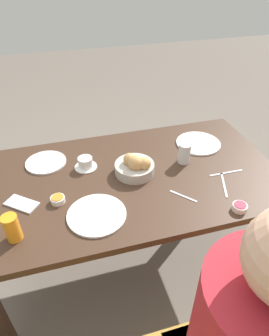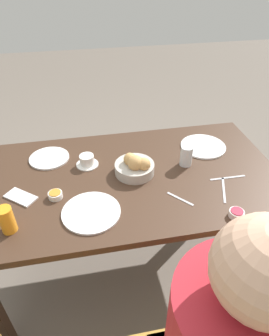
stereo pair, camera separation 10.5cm
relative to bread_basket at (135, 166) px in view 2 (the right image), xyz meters
name	(u,v)px [view 2 (the right image)]	position (x,y,z in m)	size (l,w,h in m)	color
ground_plane	(132,261)	(0.02, 0.01, -0.76)	(10.00, 10.00, 0.00)	#6B6056
dining_table	(132,188)	(0.02, 0.01, -0.13)	(1.52, 0.86, 0.72)	#3D281C
bread_basket	(135,166)	(0.00, 0.00, 0.00)	(0.20, 0.20, 0.12)	#B2ADA3
plate_near_left	(203,146)	(-0.44, -0.17, -0.04)	(0.26, 0.26, 0.01)	white
plate_near_right	(49,158)	(0.44, -0.22, -0.04)	(0.22, 0.22, 0.01)	white
plate_far_center	(91,212)	(0.24, 0.24, -0.04)	(0.26, 0.26, 0.01)	white
juice_glass	(7,220)	(0.58, 0.27, 0.01)	(0.06, 0.06, 0.12)	orange
water_tumbler	(186,156)	(-0.28, -0.03, 0.01)	(0.07, 0.07, 0.11)	silver
coffee_cup	(87,161)	(0.24, -0.12, -0.02)	(0.12, 0.12, 0.06)	white
jam_bowl_berry	(236,213)	(-0.37, 0.38, -0.03)	(0.07, 0.07, 0.03)	white
jam_bowl_honey	(55,195)	(0.40, 0.11, -0.03)	(0.07, 0.07, 0.03)	white
fork_silver	(228,178)	(-0.45, 0.13, -0.04)	(0.19, 0.01, 0.00)	#B7B7BC
knife_silver	(224,190)	(-0.39, 0.21, -0.04)	(0.08, 0.18, 0.00)	#B7B7BC
spoon_coffee	(180,199)	(-0.17, 0.23, -0.04)	(0.10, 0.11, 0.00)	#B7B7BC
cell_phone	(21,197)	(0.56, 0.08, -0.04)	(0.16, 0.15, 0.01)	silver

